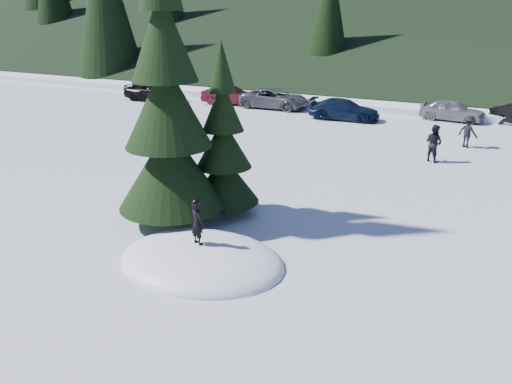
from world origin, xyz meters
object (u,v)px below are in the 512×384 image
at_px(adult_0, 434,143).
at_px(car_1, 230,95).
at_px(spruce_tall, 168,116).
at_px(car_2, 275,98).
at_px(car_4, 452,110).
at_px(adult_2, 468,132).
at_px(spruce_short, 224,150).
at_px(car_3, 344,109).
at_px(car_0, 153,90).
at_px(child_skier, 197,223).

relative_size(adult_0, car_1, 0.42).
distance_m(spruce_tall, car_2, 19.86).
xyz_separation_m(adult_0, car_4, (-0.39, 9.45, -0.18)).
relative_size(car_1, car_2, 0.82).
height_order(adult_0, adult_2, adult_0).
bearing_deg(adult_2, spruce_short, 91.65).
bearing_deg(car_3, car_1, 76.61).
height_order(spruce_short, car_3, spruce_short).
height_order(adult_0, car_0, adult_0).
relative_size(spruce_tall, child_skier, 7.42).
distance_m(spruce_tall, car_1, 20.96).
xyz_separation_m(spruce_tall, adult_2, (7.04, 13.84, -2.56)).
bearing_deg(car_1, spruce_tall, -162.56).
relative_size(car_0, car_3, 1.06).
distance_m(spruce_tall, car_4, 20.99).
bearing_deg(car_4, car_0, 103.22).
relative_size(spruce_tall, car_3, 2.04).
relative_size(spruce_short, car_3, 1.27).
height_order(spruce_tall, adult_0, spruce_tall).
relative_size(spruce_tall, car_4, 2.34).
relative_size(spruce_tall, car_0, 1.93).
distance_m(adult_0, adult_2, 3.40).
bearing_deg(child_skier, car_3, -64.92).
bearing_deg(spruce_short, adult_2, 64.09).
bearing_deg(adult_0, car_4, -60.72).
xyz_separation_m(spruce_short, car_1, (-9.94, 17.36, -1.47)).
bearing_deg(car_2, adult_0, -126.88).
distance_m(spruce_short, car_3, 16.12).
relative_size(child_skier, car_0, 0.26).
distance_m(child_skier, adult_0, 12.96).
distance_m(spruce_short, adult_2, 13.89).
distance_m(child_skier, car_3, 19.30).
relative_size(spruce_tall, adult_0, 5.33).
height_order(spruce_tall, car_1, spruce_tall).
bearing_deg(car_2, child_skier, -160.89).
distance_m(spruce_short, car_0, 22.41).
bearing_deg(adult_0, car_0, 8.47).
bearing_deg(car_3, car_2, 69.85).
distance_m(spruce_short, car_1, 20.06).
bearing_deg(car_3, spruce_tall, 176.13).
distance_m(car_2, car_4, 11.16).
distance_m(car_2, car_3, 5.52).
xyz_separation_m(spruce_short, car_2, (-6.52, 17.49, -1.45)).
distance_m(spruce_tall, adult_2, 15.74).
height_order(spruce_tall, car_0, spruce_tall).
bearing_deg(car_0, adult_2, -98.49).
bearing_deg(adult_0, car_1, -1.78).
relative_size(adult_0, car_4, 0.44).
bearing_deg(adult_0, spruce_tall, 87.54).
height_order(adult_0, car_1, adult_0).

